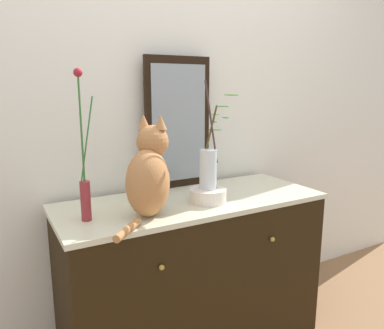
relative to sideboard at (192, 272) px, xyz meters
The scene contains 8 objects.
wall_back 0.96m from the sideboard, 90.00° to the left, with size 4.40×0.08×2.60m, color silver.
sideboard is the anchor object (origin of this frame).
mirror_leaning 0.81m from the sideboard, 78.38° to the left, with size 0.39×0.03×0.73m.
cat_sitting 0.67m from the sideboard, 157.29° to the right, with size 0.38×0.38×0.44m.
vase_slim_green 0.80m from the sideboard, behind, with size 0.08×0.04×0.64m.
bowl_porcelain 0.45m from the sideboard, 60.43° to the right, with size 0.19×0.19×0.07m, color silver.
vase_glass_clear 0.60m from the sideboard, 59.29° to the right, with size 0.15×0.23×0.53m.
candle_pillar 0.47m from the sideboard, ahead, with size 0.05×0.05×0.10m.
Camera 1 is at (-0.89, -1.60, 1.38)m, focal length 34.91 mm.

